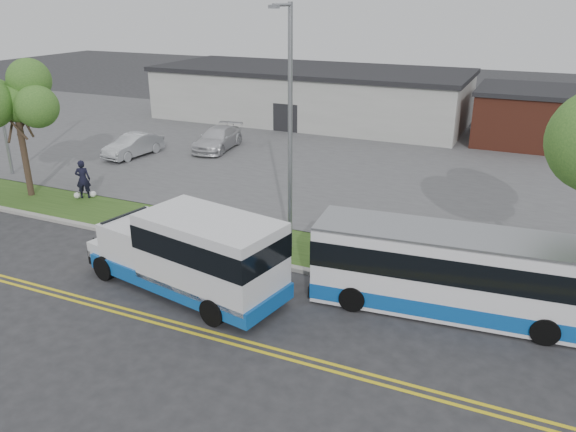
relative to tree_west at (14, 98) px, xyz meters
The scene contains 17 objects.
ground 13.43m from the tree_west, 14.93° to the right, with size 140.00×140.00×0.00m, color #28282B.
lane_line_north 14.83m from the tree_west, 30.43° to the right, with size 70.00×0.12×0.01m, color yellow.
lane_line_south 14.97m from the tree_west, 31.49° to the right, with size 70.00×0.12×0.01m, color yellow.
curb 13.19m from the tree_west, ahead, with size 80.00×0.30×0.15m, color #9E9B93.
verge 13.03m from the tree_west, ahead, with size 80.00×3.30×0.10m, color #2C4A18.
parking_lot 18.98m from the tree_west, 48.99° to the left, with size 80.00×25.00×0.10m, color #4C4C4F.
commercial_building 24.72m from the tree_west, 75.85° to the left, with size 25.40×10.40×4.35m.
brick_wing 32.19m from the tree_west, 45.38° to the left, with size 6.30×7.30×3.90m.
tree_west is the anchor object (origin of this frame).
streetlight_near 15.01m from the tree_west, ahead, with size 0.35×1.53×9.50m.
shuttle_bus 14.88m from the tree_west, 20.83° to the right, with size 8.15×3.92×3.01m.
transit_bus 22.74m from the tree_west, ahead, with size 10.23×3.19×2.79m.
pedestrian 5.03m from the tree_west, 15.37° to the left, with size 0.73×0.48×2.00m, color black.
parked_car_a 9.39m from the tree_west, 89.94° to the left, with size 1.50×4.32×1.42m, color #B4B7BC.
parked_car_b 13.47m from the tree_west, 71.43° to the left, with size 2.04×5.02×1.46m, color silver.
grocery_bag_left 5.55m from the tree_west, 11.90° to the left, with size 0.32×0.32×0.32m, color white.
grocery_bag_right 5.92m from the tree_west, 18.11° to the left, with size 0.32×0.32×0.32m, color white.
Camera 1 is at (11.63, -16.51, 9.78)m, focal length 35.00 mm.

